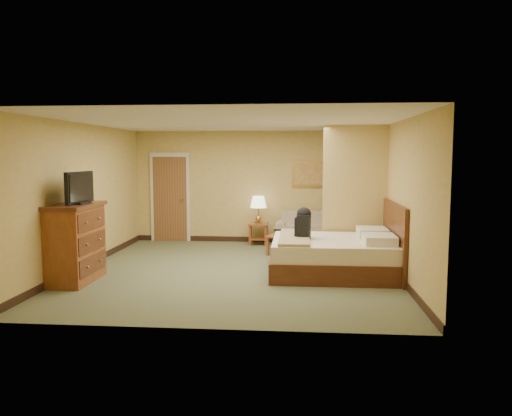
# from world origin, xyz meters

# --- Properties ---
(floor) EXTENTS (6.00, 6.00, 0.00)m
(floor) POSITION_xyz_m (0.00, 0.00, 0.00)
(floor) COLOR #565B3B
(floor) RESTS_ON ground
(ceiling) EXTENTS (6.00, 6.00, 0.00)m
(ceiling) POSITION_xyz_m (0.00, 0.00, 2.60)
(ceiling) COLOR white
(ceiling) RESTS_ON back_wall
(back_wall) EXTENTS (5.50, 0.02, 2.60)m
(back_wall) POSITION_xyz_m (0.00, 3.00, 1.30)
(back_wall) COLOR tan
(back_wall) RESTS_ON floor
(left_wall) EXTENTS (0.02, 6.00, 2.60)m
(left_wall) POSITION_xyz_m (-2.75, 0.00, 1.30)
(left_wall) COLOR tan
(left_wall) RESTS_ON floor
(right_wall) EXTENTS (0.02, 6.00, 2.60)m
(right_wall) POSITION_xyz_m (2.75, 0.00, 1.30)
(right_wall) COLOR tan
(right_wall) RESTS_ON floor
(partition) EXTENTS (1.20, 0.15, 2.60)m
(partition) POSITION_xyz_m (2.15, 0.93, 1.30)
(partition) COLOR tan
(partition) RESTS_ON floor
(door) EXTENTS (0.94, 0.16, 2.10)m
(door) POSITION_xyz_m (-1.95, 2.96, 1.03)
(door) COLOR beige
(door) RESTS_ON floor
(baseboard) EXTENTS (5.50, 0.02, 0.12)m
(baseboard) POSITION_xyz_m (0.00, 2.99, 0.06)
(baseboard) COLOR black
(baseboard) RESTS_ON floor
(loveseat) EXTENTS (1.54, 0.71, 0.78)m
(loveseat) POSITION_xyz_m (1.33, 2.57, 0.25)
(loveseat) COLOR tan
(loveseat) RESTS_ON floor
(side_table) EXTENTS (0.45, 0.45, 0.49)m
(side_table) POSITION_xyz_m (0.18, 2.65, 0.32)
(side_table) COLOR brown
(side_table) RESTS_ON floor
(table_lamp) EXTENTS (0.37, 0.37, 0.62)m
(table_lamp) POSITION_xyz_m (0.18, 2.65, 0.96)
(table_lamp) COLOR #A7793D
(table_lamp) RESTS_ON side_table
(coffee_table) EXTENTS (0.82, 0.82, 0.40)m
(coffee_table) POSITION_xyz_m (0.82, 1.55, 0.29)
(coffee_table) COLOR brown
(coffee_table) RESTS_ON floor
(wall_picture) EXTENTS (0.79, 0.04, 0.61)m
(wall_picture) POSITION_xyz_m (1.33, 2.97, 1.60)
(wall_picture) COLOR #B78E3F
(wall_picture) RESTS_ON back_wall
(dresser) EXTENTS (0.62, 1.19, 1.27)m
(dresser) POSITION_xyz_m (-2.48, -0.99, 0.64)
(dresser) COLOR brown
(dresser) RESTS_ON floor
(tv) EXTENTS (0.23, 0.84, 0.51)m
(tv) POSITION_xyz_m (-2.38, -0.99, 1.51)
(tv) COLOR black
(tv) RESTS_ON dresser
(bed) EXTENTS (2.24, 1.90, 1.23)m
(bed) POSITION_xyz_m (1.81, -0.10, 0.33)
(bed) COLOR #472010
(bed) RESTS_ON floor
(backpack) EXTENTS (0.25, 0.34, 0.54)m
(backpack) POSITION_xyz_m (1.18, -0.08, 0.89)
(backpack) COLOR black
(backpack) RESTS_ON bed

